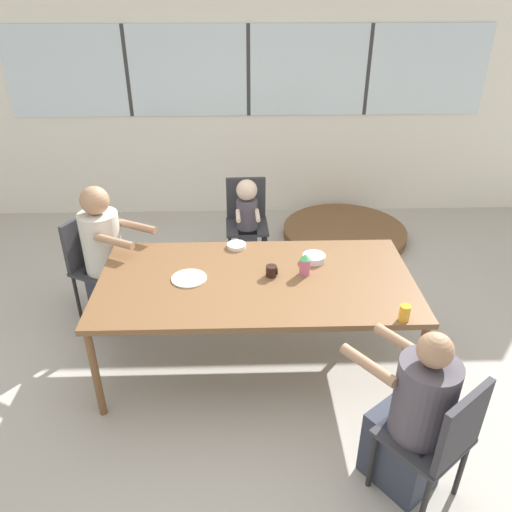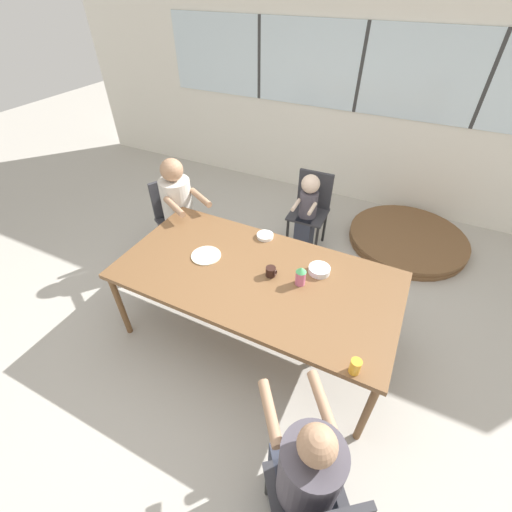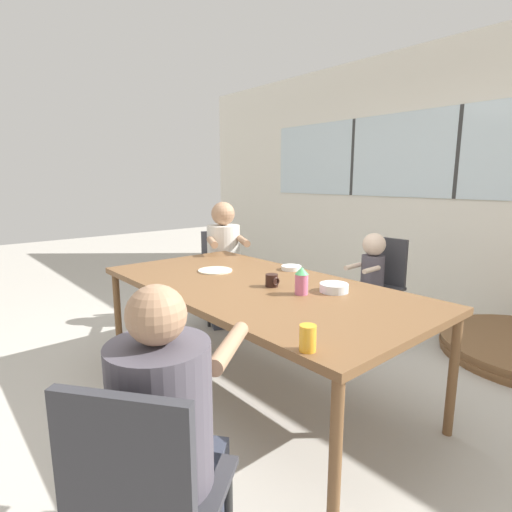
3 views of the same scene
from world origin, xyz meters
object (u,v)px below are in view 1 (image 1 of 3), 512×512
(person_man_blue_shirt, at_px, (108,261))
(juice_glass, at_px, (405,313))
(chair_for_toddler, at_px, (246,215))
(sippy_cup, at_px, (305,264))
(person_toddler, at_px, (247,227))
(bowl_white_shallow, at_px, (237,246))
(bowl_cereal, at_px, (314,258))
(folded_table_stack, at_px, (344,233))
(coffee_mug, at_px, (272,271))
(chair_for_woman_green_shirt, at_px, (441,436))
(chair_for_man_blue_shirt, at_px, (93,258))
(person_woman_green_shirt, at_px, (412,421))

(person_man_blue_shirt, bearing_deg, juice_glass, 89.20)
(chair_for_toddler, relative_size, sippy_cup, 5.42)
(person_toddler, distance_m, bowl_white_shallow, 0.94)
(juice_glass, relative_size, bowl_cereal, 0.62)
(person_toddler, distance_m, folded_table_stack, 1.32)
(person_man_blue_shirt, height_order, person_toddler, person_man_blue_shirt)
(person_man_blue_shirt, bearing_deg, chair_for_toddler, 155.33)
(sippy_cup, bearing_deg, person_man_blue_shirt, 159.66)
(bowl_cereal, bearing_deg, coffee_mug, -148.36)
(chair_for_toddler, bearing_deg, chair_for_woman_green_shirt, 107.67)
(sippy_cup, height_order, juice_glass, sippy_cup)
(juice_glass, distance_m, bowl_white_shallow, 1.40)
(sippy_cup, bearing_deg, person_toddler, 106.55)
(juice_glass, bearing_deg, chair_for_woman_green_shirt, -88.15)
(chair_for_woman_green_shirt, relative_size, chair_for_man_blue_shirt, 1.00)
(person_woman_green_shirt, bearing_deg, chair_for_toddler, 71.24)
(chair_for_woman_green_shirt, height_order, sippy_cup, sippy_cup)
(chair_for_man_blue_shirt, relative_size, folded_table_stack, 0.64)
(chair_for_toddler, xyz_separation_m, person_man_blue_shirt, (-1.14, -0.88, 0.01))
(chair_for_toddler, distance_m, person_woman_green_shirt, 2.70)
(chair_for_man_blue_shirt, height_order, bowl_cereal, chair_for_man_blue_shirt)
(coffee_mug, xyz_separation_m, juice_glass, (0.77, -0.53, 0.01))
(chair_for_man_blue_shirt, height_order, sippy_cup, sippy_cup)
(chair_for_man_blue_shirt, distance_m, folded_table_stack, 2.73)
(sippy_cup, bearing_deg, chair_for_toddler, 105.06)
(bowl_white_shallow, bearing_deg, chair_for_woman_green_shirt, -57.72)
(chair_for_toddler, distance_m, person_man_blue_shirt, 1.44)
(person_woman_green_shirt, height_order, coffee_mug, person_woman_green_shirt)
(juice_glass, distance_m, bowl_cereal, 0.86)
(folded_table_stack, bearing_deg, person_toddler, -149.59)
(sippy_cup, distance_m, bowl_white_shallow, 0.63)
(person_toddler, xyz_separation_m, bowl_cereal, (0.47, -1.11, 0.30))
(chair_for_woman_green_shirt, height_order, bowl_cereal, chair_for_woman_green_shirt)
(person_toddler, bearing_deg, folded_table_stack, -151.43)
(chair_for_woman_green_shirt, distance_m, bowl_cereal, 1.52)
(coffee_mug, relative_size, bowl_cereal, 0.50)
(chair_for_woman_green_shirt, bearing_deg, chair_for_toddler, 72.33)
(chair_for_woman_green_shirt, distance_m, sippy_cup, 1.40)
(person_man_blue_shirt, distance_m, coffee_mug, 1.44)
(chair_for_woman_green_shirt, relative_size, folded_table_stack, 0.64)
(chair_for_woman_green_shirt, height_order, chair_for_toddler, same)
(person_woman_green_shirt, bearing_deg, juice_glass, 44.84)
(chair_for_woman_green_shirt, bearing_deg, coffee_mug, 85.73)
(person_man_blue_shirt, relative_size, folded_table_stack, 0.87)
(folded_table_stack, bearing_deg, coffee_mug, -115.50)
(coffee_mug, bearing_deg, chair_for_man_blue_shirt, 155.49)
(chair_for_toddler, xyz_separation_m, bowl_cereal, (0.48, -1.27, 0.24))
(chair_for_woman_green_shirt, distance_m, folded_table_stack, 3.21)
(chair_for_man_blue_shirt, height_order, person_woman_green_shirt, person_woman_green_shirt)
(person_toddler, height_order, juice_glass, person_toddler)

